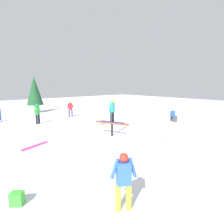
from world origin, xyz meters
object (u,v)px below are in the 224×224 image
object	(u,v)px
main_rider_on_rail	(112,111)
loose_snowboard_magenta	(35,146)
bystander_blue	(124,179)
backpack_on_snow	(17,199)
folding_chair	(174,116)
bystander_red	(70,109)
bystander_green	(37,113)
rail_feature	(112,125)
loose_snowboard_white	(66,132)
pine_tree_far	(35,91)
loose_snowboard_coral	(106,123)

from	to	relation	value
main_rider_on_rail	loose_snowboard_magenta	xyz separation A→B (m)	(1.13, 3.96, -1.45)
bystander_blue	backpack_on_snow	distance (m)	2.71
bystander_blue	folding_chair	bearing A→B (deg)	-123.41
bystander_red	folding_chair	world-z (taller)	bystander_red
bystander_red	bystander_green	size ratio (longest dim) A/B	0.92
rail_feature	loose_snowboard_white	world-z (taller)	rail_feature
bystander_red	pine_tree_far	bearing A→B (deg)	128.32
bystander_blue	backpack_on_snow	world-z (taller)	bystander_blue
main_rider_on_rail	loose_snowboard_white	distance (m)	3.37
bystander_red	loose_snowboard_white	world-z (taller)	bystander_red
main_rider_on_rail	bystander_blue	size ratio (longest dim) A/B	1.00
bystander_blue	loose_snowboard_coral	size ratio (longest dim) A/B	1.03
main_rider_on_rail	bystander_green	world-z (taller)	main_rider_on_rail
main_rider_on_rail	pine_tree_far	xyz separation A→B (m)	(11.81, 0.61, 0.84)
bystander_green	loose_snowboard_coral	size ratio (longest dim) A/B	1.10
rail_feature	backpack_on_snow	size ratio (longest dim) A/B	5.93
bystander_blue	loose_snowboard_magenta	distance (m)	6.01
loose_snowboard_coral	pine_tree_far	xyz separation A→B (m)	(8.98, 2.43, 2.29)
main_rider_on_rail	bystander_green	distance (m)	6.49
main_rider_on_rail	loose_snowboard_coral	distance (m)	3.66
main_rider_on_rail	folding_chair	size ratio (longest dim) A/B	1.63
loose_snowboard_white	pine_tree_far	xyz separation A→B (m)	(9.28, -1.08, 2.29)
bystander_blue	main_rider_on_rail	bearing A→B (deg)	-95.91
bystander_green	rail_feature	bearing A→B (deg)	-105.92
rail_feature	loose_snowboard_coral	bearing A→B (deg)	-54.42
bystander_red	loose_snowboard_white	bearing A→B (deg)	-100.84
loose_snowboard_magenta	loose_snowboard_white	distance (m)	2.66
main_rider_on_rail	loose_snowboard_coral	world-z (taller)	main_rider_on_rail
pine_tree_far	bystander_blue	bearing A→B (deg)	169.26
loose_snowboard_coral	bystander_green	bearing A→B (deg)	131.29
bystander_green	loose_snowboard_white	bearing A→B (deg)	-117.45
folding_chair	bystander_blue	bearing A→B (deg)	-125.54
main_rider_on_rail	loose_snowboard_white	size ratio (longest dim) A/B	0.95
loose_snowboard_coral	folding_chair	world-z (taller)	folding_chair
rail_feature	loose_snowboard_coral	world-z (taller)	rail_feature
bystander_green	loose_snowboard_coral	world-z (taller)	bystander_green
loose_snowboard_magenta	loose_snowboard_coral	world-z (taller)	same
bystander_red	bystander_blue	bearing A→B (deg)	-91.82
rail_feature	bystander_red	xyz separation A→B (m)	(7.00, -0.97, 0.12)
bystander_red	bystander_green	world-z (taller)	bystander_green
bystander_red	backpack_on_snow	xyz separation A→B (m)	(-9.96, 6.62, -0.62)
bystander_green	pine_tree_far	xyz separation A→B (m)	(5.75, -1.63, 1.44)
bystander_blue	loose_snowboard_white	size ratio (longest dim) A/B	0.95
backpack_on_snow	pine_tree_far	world-z (taller)	pine_tree_far
rail_feature	main_rider_on_rail	xyz separation A→B (m)	(0.00, 0.00, 0.78)
bystander_green	folding_chair	distance (m)	10.65
rail_feature	bystander_green	bearing A→B (deg)	-1.42
loose_snowboard_magenta	folding_chair	bearing A→B (deg)	-28.36
loose_snowboard_coral	folding_chair	bearing A→B (deg)	-43.83
loose_snowboard_coral	loose_snowboard_white	size ratio (longest dim) A/B	0.93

